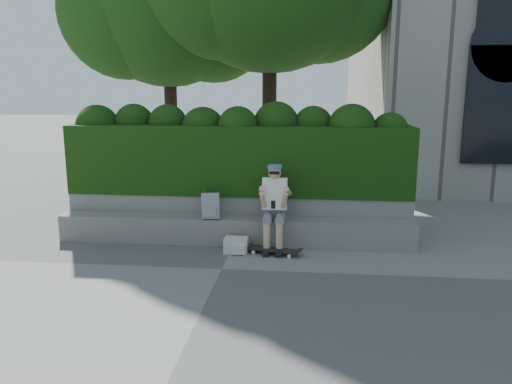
# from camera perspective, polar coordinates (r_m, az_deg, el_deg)

# --- Properties ---
(ground) EXTENTS (80.00, 80.00, 0.00)m
(ground) POSITION_cam_1_polar(r_m,az_deg,el_deg) (7.37, -3.94, -8.78)
(ground) COLOR slate
(ground) RESTS_ON ground
(bench_ledge) EXTENTS (6.00, 0.45, 0.45)m
(bench_ledge) POSITION_cam_1_polar(r_m,az_deg,el_deg) (8.47, -2.52, -4.40)
(bench_ledge) COLOR gray
(bench_ledge) RESTS_ON ground
(planter_wall) EXTENTS (6.00, 0.50, 0.75)m
(planter_wall) POSITION_cam_1_polar(r_m,az_deg,el_deg) (8.89, -2.09, -2.62)
(planter_wall) COLOR gray
(planter_wall) RESTS_ON ground
(hedge) EXTENTS (6.00, 1.00, 1.20)m
(hedge) POSITION_cam_1_polar(r_m,az_deg,el_deg) (8.92, -1.93, 3.82)
(hedge) COLOR black
(hedge) RESTS_ON planter_wall
(person) EXTENTS (0.40, 0.76, 1.38)m
(person) POSITION_cam_1_polar(r_m,az_deg,el_deg) (8.09, 2.12, -1.32)
(person) COLOR slate
(person) RESTS_ON ground
(skateboard) EXTENTS (0.86, 0.39, 0.09)m
(skateboard) POSITION_cam_1_polar(r_m,az_deg,el_deg) (7.96, 1.94, -6.62)
(skateboard) COLOR black
(skateboard) RESTS_ON ground
(backpack_plaid) EXTENTS (0.32, 0.21, 0.43)m
(backpack_plaid) POSITION_cam_1_polar(r_m,az_deg,el_deg) (8.33, -5.23, -1.58)
(backpack_plaid) COLOR #A9A8AD
(backpack_plaid) RESTS_ON bench_ledge
(backpack_ground) EXTENTS (0.38, 0.27, 0.24)m
(backpack_ground) POSITION_cam_1_polar(r_m,az_deg,el_deg) (8.03, -2.28, -6.09)
(backpack_ground) COLOR beige
(backpack_ground) RESTS_ON ground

